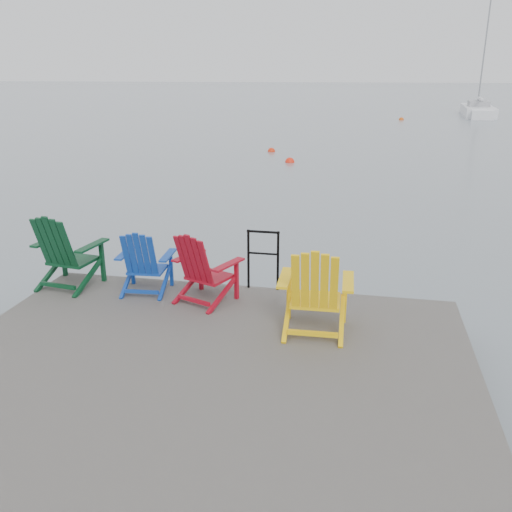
% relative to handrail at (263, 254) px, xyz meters
% --- Properties ---
extents(ground, '(400.00, 400.00, 0.00)m').
position_rel_handrail_xyz_m(ground, '(-0.25, -2.45, -1.04)').
color(ground, slate).
rests_on(ground, ground).
extents(dock, '(6.00, 5.00, 1.40)m').
position_rel_handrail_xyz_m(dock, '(-0.25, -2.45, -0.69)').
color(dock, '#2A2825').
rests_on(dock, ground).
extents(handrail, '(0.48, 0.04, 0.90)m').
position_rel_handrail_xyz_m(handrail, '(0.00, 0.00, 0.00)').
color(handrail, black).
rests_on(handrail, dock).
extents(chair_green, '(0.99, 0.93, 1.14)m').
position_rel_handrail_xyz_m(chair_green, '(-2.87, -0.50, 0.03)').
color(chair_green, '#09351B').
rests_on(chair_green, dock).
extents(chair_blue, '(0.81, 0.75, 0.96)m').
position_rel_handrail_xyz_m(chair_blue, '(-1.65, -0.48, -0.06)').
color(chair_blue, '#0E389A').
rests_on(chair_blue, dock).
extents(chair_red, '(0.99, 0.94, 1.02)m').
position_rel_handrail_xyz_m(chair_red, '(-0.72, -0.64, -0.03)').
color(chair_red, maroon).
rests_on(chair_red, dock).
extents(chair_yellow, '(0.93, 0.86, 1.14)m').
position_rel_handrail_xyz_m(chair_yellow, '(0.88, -1.29, 0.03)').
color(chair_yellow, yellow).
rests_on(chair_yellow, dock).
extents(sailboat_near, '(3.10, 9.09, 12.25)m').
position_rel_handrail_xyz_m(sailboat_near, '(10.58, 43.51, -0.69)').
color(sailboat_near, white).
rests_on(sailboat_near, ground).
extents(buoy_a, '(0.36, 0.36, 0.36)m').
position_rel_handrail_xyz_m(buoy_a, '(-2.99, 18.02, -1.04)').
color(buoy_a, red).
rests_on(buoy_a, ground).
extents(buoy_b, '(0.40, 0.40, 0.40)m').
position_rel_handrail_xyz_m(buoy_b, '(-1.69, 15.03, -1.04)').
color(buoy_b, red).
rests_on(buoy_b, ground).
extents(buoy_d, '(0.40, 0.40, 0.40)m').
position_rel_handrail_xyz_m(buoy_d, '(3.96, 37.55, -1.04)').
color(buoy_d, '#D54C0C').
rests_on(buoy_d, ground).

